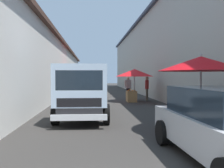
# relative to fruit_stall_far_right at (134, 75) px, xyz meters

# --- Properties ---
(ground) EXTENTS (90.00, 90.00, 0.00)m
(ground) POSITION_rel_fruit_stall_far_right_xyz_m (-0.55, 1.68, -1.75)
(ground) COLOR #33302D
(building_left_whitewash) EXTENTS (49.80, 7.50, 4.61)m
(building_left_whitewash) POSITION_rel_fruit_stall_far_right_xyz_m (1.70, 8.69, 0.56)
(building_left_whitewash) COLOR silver
(building_left_whitewash) RESTS_ON ground
(building_right_concrete) EXTENTS (49.80, 7.50, 7.19)m
(building_right_concrete) POSITION_rel_fruit_stall_far_right_xyz_m (1.70, -5.32, 1.85)
(building_right_concrete) COLOR #A39E93
(building_right_concrete) RESTS_ON ground
(fruit_stall_far_right) EXTENTS (2.53, 2.53, 2.26)m
(fruit_stall_far_right) POSITION_rel_fruit_stall_far_right_xyz_m (0.00, 0.00, 0.00)
(fruit_stall_far_right) COLOR #9E9EA3
(fruit_stall_far_right) RESTS_ON ground
(fruit_stall_near_left) EXTENTS (2.18, 2.18, 2.24)m
(fruit_stall_near_left) POSITION_rel_fruit_stall_far_right_xyz_m (5.65, 4.19, -0.05)
(fruit_stall_near_left) COLOR #9E9EA3
(fruit_stall_near_left) RESTS_ON ground
(fruit_stall_near_right) EXTENTS (2.43, 2.43, 2.33)m
(fruit_stall_near_right) POSITION_rel_fruit_stall_far_right_xyz_m (-8.73, -0.29, 0.02)
(fruit_stall_near_right) COLOR #9E9EA3
(fruit_stall_near_right) RESTS_ON ground
(delivery_truck) EXTENTS (4.96, 2.07, 2.08)m
(delivery_truck) POSITION_rel_fruit_stall_far_right_xyz_m (-6.36, 3.14, -0.71)
(delivery_truck) COLOR black
(delivery_truck) RESTS_ON ground
(vendor_by_crates) EXTENTS (0.44, 0.57, 1.69)m
(vendor_by_crates) POSITION_rel_fruit_stall_far_right_xyz_m (1.46, 0.17, -0.77)
(vendor_by_crates) COLOR #232328
(vendor_by_crates) RESTS_ON ground
(vendor_in_shade) EXTENTS (0.63, 0.35, 1.67)m
(vendor_in_shade) POSITION_rel_fruit_stall_far_right_xyz_m (0.70, -1.04, -0.78)
(vendor_in_shade) COLOR #665B4C
(vendor_in_shade) RESTS_ON ground
(parked_scooter) EXTENTS (1.69, 0.42, 1.14)m
(parked_scooter) POSITION_rel_fruit_stall_far_right_xyz_m (-2.79, 3.16, -1.30)
(parked_scooter) COLOR black
(parked_scooter) RESTS_ON ground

